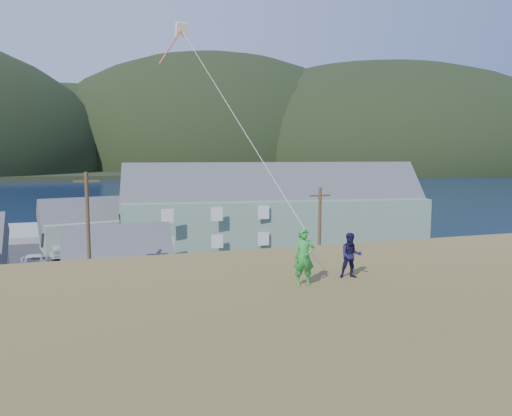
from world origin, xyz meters
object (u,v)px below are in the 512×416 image
at_px(lodge, 275,209).
at_px(shed_palegreen_far, 90,225).
at_px(wharf, 78,230).
at_px(shed_white, 119,263).
at_px(kite_flyer_green, 304,257).
at_px(kite_flyer_navy, 351,255).

distance_m(lodge, shed_palegreen_far, 21.49).
relative_size(wharf, shed_white, 3.09).
relative_size(shed_white, kite_flyer_green, 4.85).
distance_m(shed_palegreen_far, kite_flyer_navy, 47.12).
bearing_deg(wharf, kite_flyer_green, -81.47).
bearing_deg(kite_flyer_green, shed_white, 110.39).
xyz_separation_m(wharf, shed_white, (4.17, -32.33, 2.10)).
height_order(shed_white, kite_flyer_navy, kite_flyer_navy).
xyz_separation_m(wharf, kite_flyer_green, (8.75, -58.38, 7.62)).
bearing_deg(shed_palegreen_far, wharf, 86.62).
relative_size(lodge, kite_flyer_green, 20.31).
height_order(lodge, shed_white, lodge).
relative_size(shed_white, kite_flyer_navy, 5.79).
relative_size(shed_palegreen_far, kite_flyer_green, 6.77).
bearing_deg(kite_flyer_green, kite_flyer_navy, 22.94).
xyz_separation_m(lodge, kite_flyer_green, (-13.51, -40.35, 3.43)).
height_order(wharf, lodge, lodge).
distance_m(wharf, shed_white, 32.66).
distance_m(kite_flyer_green, kite_flyer_navy, 1.85).
height_order(lodge, kite_flyer_green, lodge).
xyz_separation_m(wharf, kite_flyer_navy, (10.55, -57.98, 7.48)).
xyz_separation_m(lodge, kite_flyer_navy, (-11.71, -39.95, 3.29)).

